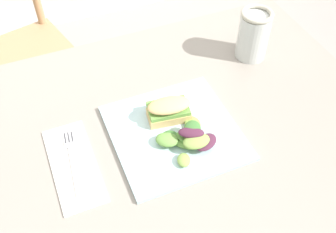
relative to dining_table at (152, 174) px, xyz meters
name	(u,v)px	position (x,y,z in m)	size (l,w,h in m)	color
dining_table	(152,174)	(0.00, 0.00, 0.00)	(1.18, 0.83, 0.74)	gray
chair_wooden_far	(18,54)	(-0.26, 0.84, -0.16)	(0.49, 0.49, 0.87)	tan
plate_lunch	(175,132)	(0.06, 0.00, 0.14)	(0.29, 0.29, 0.01)	silver
sandwich_half_front	(169,110)	(0.07, 0.04, 0.17)	(0.11, 0.08, 0.06)	#DBB270
salad_mixed_greens	(188,138)	(0.07, -0.05, 0.17)	(0.15, 0.14, 0.05)	#6B9E47
napkin_folded	(74,165)	(-0.18, 0.00, 0.14)	(0.10, 0.24, 0.00)	silver
fork_on_napkin	(72,158)	(-0.18, 0.02, 0.14)	(0.04, 0.19, 0.00)	silver
mason_jar_iced_tea	(253,36)	(0.37, 0.19, 0.20)	(0.09, 0.09, 0.14)	#995623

